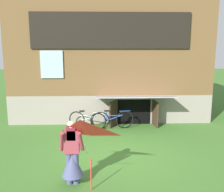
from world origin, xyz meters
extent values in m
plane|color=#3D6B28|center=(0.00, 0.00, 0.00)|extent=(60.00, 60.00, 0.00)
cube|color=gray|center=(0.00, 5.34, 0.61)|extent=(8.56, 4.67, 1.22)
cube|color=brown|center=(0.00, 5.34, 3.39)|extent=(8.56, 4.67, 4.34)
cube|color=black|center=(0.00, 2.96, 3.85)|extent=(6.31, 0.08, 1.40)
cube|color=#9EB7C6|center=(0.00, 2.98, 3.85)|extent=(6.15, 0.04, 1.28)
cube|color=#9EB7C6|center=(-2.36, 2.97, 2.52)|extent=(0.90, 0.06, 1.10)
cube|color=black|center=(0.96, 2.98, 0.53)|extent=(1.40, 0.03, 1.05)
cube|color=#3D2B1E|center=(0.11, 2.70, 0.53)|extent=(0.39, 0.64, 1.05)
cube|color=#3D2B1E|center=(1.81, 2.70, 0.53)|extent=(0.15, 0.70, 1.05)
cube|color=#999EA8|center=(0.96, 2.45, 1.27)|extent=(3.11, 1.09, 0.18)
cylinder|color=#474C75|center=(-1.13, -1.73, 0.39)|extent=(0.14, 0.14, 0.79)
cylinder|color=#474C75|center=(-0.97, -1.73, 0.39)|extent=(0.14, 0.14, 0.79)
cone|color=#474C75|center=(-1.05, -1.73, 0.51)|extent=(0.52, 0.52, 0.59)
cube|color=#993847|center=(-1.05, -1.73, 1.07)|extent=(0.34, 0.20, 0.56)
cylinder|color=#993847|center=(-1.27, -1.83, 1.09)|extent=(0.17, 0.32, 0.52)
cylinder|color=#993847|center=(-0.83, -1.83, 1.09)|extent=(0.17, 0.32, 0.52)
cube|color=maroon|center=(-1.05, -1.79, 1.29)|extent=(0.20, 0.08, 0.36)
sphere|color=#D8AD8E|center=(-1.05, -1.73, 1.45)|extent=(0.21, 0.21, 0.21)
pyramid|color=red|center=(-0.79, -2.35, 1.29)|extent=(1.21, 1.04, 0.62)
cylinder|color=beige|center=(-0.70, -1.98, 0.97)|extent=(0.01, 0.73, 0.53)
cylinder|color=red|center=(-0.60, -2.03, 0.38)|extent=(0.03, 0.03, 0.76)
torus|color=black|center=(0.54, 2.43, 0.36)|extent=(0.71, 0.13, 0.71)
torus|color=black|center=(-0.42, 2.31, 0.36)|extent=(0.71, 0.13, 0.71)
cylinder|color=#284CB2|center=(0.06, 2.37, 0.54)|extent=(0.73, 0.12, 0.04)
cylinder|color=#284CB2|center=(0.06, 2.37, 0.42)|extent=(0.79, 0.13, 0.29)
cylinder|color=#284CB2|center=(-0.18, 2.34, 0.54)|extent=(0.04, 0.04, 0.40)
cube|color=black|center=(-0.18, 2.34, 0.74)|extent=(0.20, 0.08, 0.05)
cylinder|color=#284CB2|center=(0.54, 2.43, 0.71)|extent=(0.44, 0.08, 0.03)
torus|color=black|center=(-0.52, 2.35, 0.33)|extent=(0.65, 0.23, 0.67)
torus|color=black|center=(-1.38, 2.61, 0.33)|extent=(0.65, 0.23, 0.67)
cylinder|color=#ADAFB5|center=(-0.95, 2.48, 0.50)|extent=(0.66, 0.23, 0.04)
cylinder|color=#ADAFB5|center=(-0.95, 2.48, 0.40)|extent=(0.72, 0.25, 0.27)
cylinder|color=#ADAFB5|center=(-1.17, 2.54, 0.50)|extent=(0.04, 0.04, 0.37)
cube|color=black|center=(-1.17, 2.54, 0.69)|extent=(0.20, 0.08, 0.05)
cylinder|color=#ADAFB5|center=(-0.52, 2.35, 0.66)|extent=(0.43, 0.15, 0.03)
camera|label=1|loc=(-0.32, -7.36, 3.22)|focal=40.91mm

